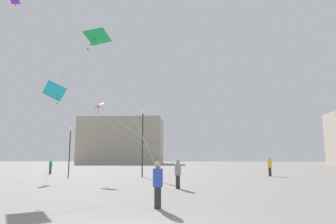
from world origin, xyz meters
TOP-DOWN VIEW (x-y plane):
  - person_in_teal at (-13.90, 27.22)m, footprint 0.34×0.34m
  - person_in_yellow at (9.67, 23.36)m, footprint 0.40×0.40m
  - person_in_grey at (0.98, 11.03)m, footprint 0.36×0.36m
  - person_in_blue at (0.41, 4.18)m, footprint 0.35×0.35m
  - kite_crimson_diamond at (-6.19, 19.20)m, footprint 7.96×8.98m
  - kite_cyan_delta at (-6.09, 10.13)m, footprint 8.00×1.58m
  - kite_amber_delta at (-13.29, 27.74)m, footprint 1.11×1.41m
  - kite_violet_delta at (-13.57, 17.75)m, footprint 0.72×10.50m
  - kite_emerald_delta at (-2.68, 6.63)m, footprint 3.77×3.14m
  - building_left_hall at (-19.00, 91.69)m, footprint 26.07×16.98m
  - lamppost_east at (-11.48, 26.46)m, footprint 0.36×0.36m
  - lamppost_west at (-2.55, 21.46)m, footprint 0.36×0.36m

SIDE VIEW (x-z plane):
  - person_in_teal at x=-13.90m, z-range 0.08..1.65m
  - person_in_blue at x=0.41m, z-range 0.08..1.70m
  - person_in_grey at x=0.98m, z-range 0.08..1.74m
  - person_in_yellow at x=9.67m, z-range 0.09..1.92m
  - lamppost_east at x=-11.48m, z-range 0.86..6.01m
  - lamppost_west at x=-2.55m, z-range 0.94..7.24m
  - kite_cyan_delta at x=-6.09m, z-range 3.18..7.94m
  - kite_crimson_diamond at x=-6.19m, z-range 3.60..9.11m
  - kite_emerald_delta at x=-2.68m, z-range 4.12..10.53m
  - building_left_hall at x=-19.00m, z-range 0.00..14.66m
  - kite_amber_delta at x=-13.29m, z-range 6.04..16.64m
  - kite_violet_delta at x=-13.57m, z-range 7.54..22.06m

